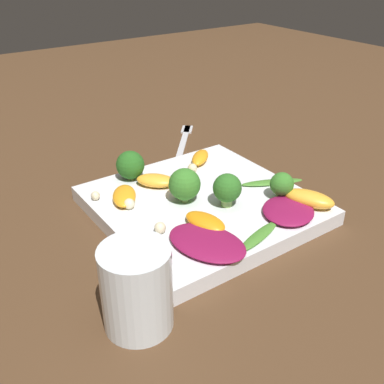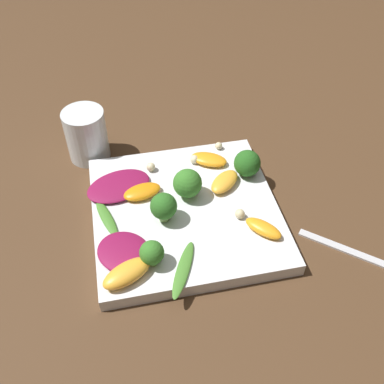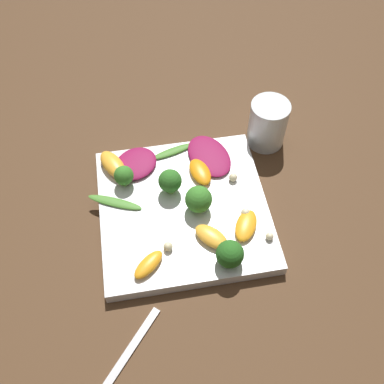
% 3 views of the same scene
% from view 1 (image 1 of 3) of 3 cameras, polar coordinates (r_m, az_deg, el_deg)
% --- Properties ---
extents(ground_plane, '(2.40, 2.40, 0.00)m').
position_cam_1_polar(ground_plane, '(0.63, 1.25, -2.52)').
color(ground_plane, '#4C331E').
extents(plate, '(0.27, 0.27, 0.02)m').
position_cam_1_polar(plate, '(0.63, 1.26, -1.68)').
color(plate, white).
rests_on(plate, ground_plane).
extents(drinking_glass, '(0.07, 0.07, 0.09)m').
position_cam_1_polar(drinking_glass, '(0.44, -7.04, -12.04)').
color(drinking_glass, white).
rests_on(drinking_glass, ground_plane).
extents(fork, '(0.13, 0.12, 0.01)m').
position_cam_1_polar(fork, '(0.87, -0.96, 6.98)').
color(fork, silver).
rests_on(fork, ground_plane).
extents(radicchio_leaf_0, '(0.10, 0.10, 0.01)m').
position_cam_1_polar(radicchio_leaf_0, '(0.60, 12.12, -2.31)').
color(radicchio_leaf_0, maroon).
rests_on(radicchio_leaf_0, plate).
extents(radicchio_leaf_1, '(0.12, 0.09, 0.01)m').
position_cam_1_polar(radicchio_leaf_1, '(0.53, 1.92, -6.40)').
color(radicchio_leaf_1, maroon).
rests_on(radicchio_leaf_1, plate).
extents(orange_segment_0, '(0.07, 0.06, 0.01)m').
position_cam_1_polar(orange_segment_0, '(0.62, -8.60, -0.48)').
color(orange_segment_0, orange).
rests_on(orange_segment_0, plate).
extents(orange_segment_1, '(0.08, 0.06, 0.02)m').
position_cam_1_polar(orange_segment_1, '(0.62, 14.61, -0.82)').
color(orange_segment_1, '#FCAD33').
rests_on(orange_segment_1, plate).
extents(orange_segment_2, '(0.06, 0.06, 0.01)m').
position_cam_1_polar(orange_segment_2, '(0.73, 1.05, 4.41)').
color(orange_segment_2, orange).
rests_on(orange_segment_2, plate).
extents(orange_segment_3, '(0.06, 0.06, 0.02)m').
position_cam_1_polar(orange_segment_3, '(0.65, -4.60, 1.46)').
color(orange_segment_3, '#FCAD33').
rests_on(orange_segment_3, plate).
extents(orange_segment_4, '(0.06, 0.04, 0.01)m').
position_cam_1_polar(orange_segment_4, '(0.56, 1.68, -3.79)').
color(orange_segment_4, orange).
rests_on(orange_segment_4, plate).
extents(broccoli_floret_0, '(0.04, 0.04, 0.05)m').
position_cam_1_polar(broccoli_floret_0, '(0.60, -0.95, 0.95)').
color(broccoli_floret_0, '#84AD5B').
rests_on(broccoli_floret_0, plate).
extents(broccoli_floret_1, '(0.03, 0.03, 0.04)m').
position_cam_1_polar(broccoli_floret_1, '(0.63, 11.33, 0.91)').
color(broccoli_floret_1, '#7A9E51').
rests_on(broccoli_floret_1, plate).
extents(broccoli_floret_2, '(0.04, 0.04, 0.04)m').
position_cam_1_polar(broccoli_floret_2, '(0.67, -7.84, 3.40)').
color(broccoli_floret_2, '#7A9E51').
rests_on(broccoli_floret_2, plate).
extents(broccoli_floret_3, '(0.04, 0.04, 0.05)m').
position_cam_1_polar(broccoli_floret_3, '(0.60, 4.50, 0.43)').
color(broccoli_floret_3, '#84AD5B').
rests_on(broccoli_floret_3, plate).
extents(arugula_sprig_0, '(0.05, 0.09, 0.01)m').
position_cam_1_polar(arugula_sprig_0, '(0.67, 10.15, 1.22)').
color(arugula_sprig_0, '#47842D').
rests_on(arugula_sprig_0, plate).
extents(arugula_sprig_1, '(0.04, 0.08, 0.01)m').
position_cam_1_polar(arugula_sprig_1, '(0.55, 8.34, -5.62)').
color(arugula_sprig_1, '#47842D').
rests_on(arugula_sprig_1, plate).
extents(macadamia_nut_0, '(0.01, 0.01, 0.01)m').
position_cam_1_polar(macadamia_nut_0, '(0.60, -7.98, -1.50)').
color(macadamia_nut_0, beige).
rests_on(macadamia_nut_0, plate).
extents(macadamia_nut_1, '(0.01, 0.01, 0.01)m').
position_cam_1_polar(macadamia_nut_1, '(0.69, 0.05, 3.05)').
color(macadamia_nut_1, beige).
rests_on(macadamia_nut_1, plate).
extents(macadamia_nut_2, '(0.01, 0.01, 0.01)m').
position_cam_1_polar(macadamia_nut_2, '(0.55, -4.08, -4.56)').
color(macadamia_nut_2, beige).
rests_on(macadamia_nut_2, plate).
extents(macadamia_nut_3, '(0.01, 0.01, 0.01)m').
position_cam_1_polar(macadamia_nut_3, '(0.63, -12.17, -0.46)').
color(macadamia_nut_3, beige).
rests_on(macadamia_nut_3, plate).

